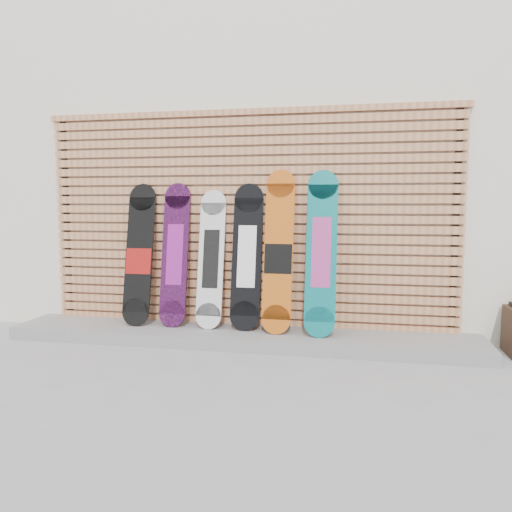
# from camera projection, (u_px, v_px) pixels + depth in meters

# --- Properties ---
(ground) EXTENTS (80.00, 80.00, 0.00)m
(ground) POSITION_uv_depth(u_px,v_px,m) (239.00, 365.00, 4.21)
(ground) COLOR #949496
(ground) RESTS_ON ground
(building) EXTENTS (12.00, 5.00, 3.60)m
(building) POSITION_uv_depth(u_px,v_px,m) (325.00, 174.00, 7.34)
(building) COLOR white
(building) RESTS_ON ground
(concrete_step) EXTENTS (4.60, 0.70, 0.12)m
(concrete_step) POSITION_uv_depth(u_px,v_px,m) (240.00, 336.00, 4.90)
(concrete_step) COLOR gray
(concrete_step) RESTS_ON ground
(slat_wall) EXTENTS (4.26, 0.08, 2.29)m
(slat_wall) POSITION_uv_depth(u_px,v_px,m) (246.00, 219.00, 5.06)
(slat_wall) COLOR #C27C51
(slat_wall) RESTS_ON ground
(snowboard_0) EXTENTS (0.29, 0.32, 1.45)m
(snowboard_0) POSITION_uv_depth(u_px,v_px,m) (139.00, 255.00, 5.12)
(snowboard_0) COLOR black
(snowboard_0) RESTS_ON concrete_step
(snowboard_1) EXTENTS (0.27, 0.29, 1.45)m
(snowboard_1) POSITION_uv_depth(u_px,v_px,m) (175.00, 254.00, 5.07)
(snowboard_1) COLOR black
(snowboard_1) RESTS_ON concrete_step
(snowboard_2) EXTENTS (0.26, 0.30, 1.38)m
(snowboard_2) POSITION_uv_depth(u_px,v_px,m) (211.00, 259.00, 4.99)
(snowboard_2) COLOR silver
(snowboard_2) RESTS_ON concrete_step
(snowboard_3) EXTENTS (0.29, 0.30, 1.44)m
(snowboard_3) POSITION_uv_depth(u_px,v_px,m) (247.00, 256.00, 4.92)
(snowboard_3) COLOR black
(snowboard_3) RESTS_ON concrete_step
(snowboard_4) EXTENTS (0.28, 0.37, 1.57)m
(snowboard_4) POSITION_uv_depth(u_px,v_px,m) (278.00, 252.00, 4.82)
(snowboard_4) COLOR #CA5D15
(snowboard_4) RESTS_ON concrete_step
(snowboard_5) EXTENTS (0.29, 0.41, 1.57)m
(snowboard_5) POSITION_uv_depth(u_px,v_px,m) (321.00, 252.00, 4.72)
(snowboard_5) COLOR #0B6E72
(snowboard_5) RESTS_ON concrete_step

